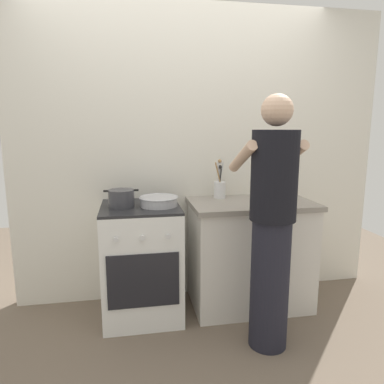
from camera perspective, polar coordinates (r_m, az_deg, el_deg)
ground at (r=2.95m, az=-0.58°, el=-19.97°), size 6.00×6.00×0.00m
back_wall at (r=3.08m, az=1.50°, el=5.95°), size 3.20×0.10×2.50m
countertop at (r=3.01m, az=9.44°, el=-9.88°), size 1.00×0.60×0.90m
stove_range at (r=2.85m, az=-8.19°, el=-11.10°), size 0.60×0.62×0.90m
pot at (r=2.68m, az=-11.45°, el=-1.04°), size 0.26×0.19×0.13m
mixing_bowl at (r=2.69m, az=-5.46°, el=-1.42°), size 0.30×0.30×0.07m
utensil_crock at (r=2.98m, az=4.53°, el=0.91°), size 0.10×0.10×0.33m
spice_bottle at (r=2.81m, az=11.37°, el=-1.09°), size 0.04×0.04×0.08m
oil_bottle at (r=2.92m, az=13.77°, el=0.25°), size 0.06×0.06×0.22m
person at (r=2.36m, az=12.90°, el=-5.33°), size 0.41×0.50×1.70m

